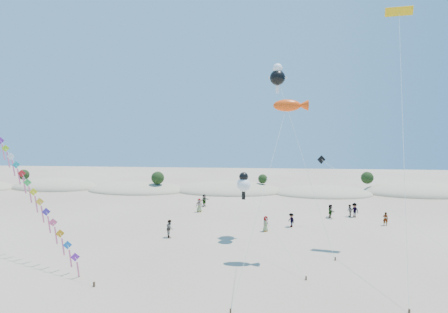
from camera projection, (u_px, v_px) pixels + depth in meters
dune_ridge at (234, 191)px, 65.02m from camera, size 145.30×11.49×5.57m
kite_train at (6, 150)px, 35.39m from camera, size 22.81×15.54×18.15m
fish_kite at (291, 106)px, 31.77m from camera, size 5.95×10.75×13.81m
cartoon_kite_low at (244, 183)px, 37.34m from camera, size 5.76×10.10×6.93m
cartoon_kite_high at (278, 76)px, 38.98m from camera, size 5.73×8.79×18.00m
parafoil_kite at (399, 15)px, 35.14m from camera, size 5.17×15.16×22.79m
dark_kite at (352, 181)px, 40.35m from camera, size 10.71×10.64×8.13m
beachgoers at (273, 212)px, 46.10m from camera, size 24.66×16.05×1.85m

